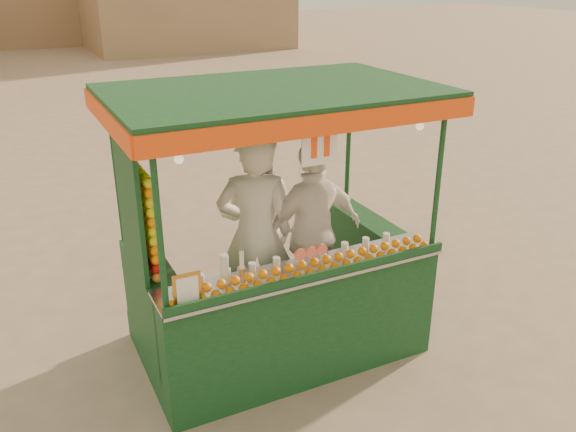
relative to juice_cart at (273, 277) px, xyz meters
name	(u,v)px	position (x,y,z in m)	size (l,w,h in m)	color
ground	(238,344)	(-0.28, 0.27, -0.85)	(90.00, 90.00, 0.00)	#756354
juice_cart	(273,277)	(0.00, 0.00, 0.00)	(2.91, 1.89, 2.65)	#0E331C
vendor_left	(255,234)	(-0.12, 0.14, 0.43)	(0.83, 0.69, 1.95)	silver
vendor_middle	(256,217)	(0.11, 0.66, 0.35)	(1.11, 1.06, 1.80)	silver
vendor_right	(313,232)	(0.47, 0.08, 0.35)	(1.06, 0.45, 1.80)	silver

